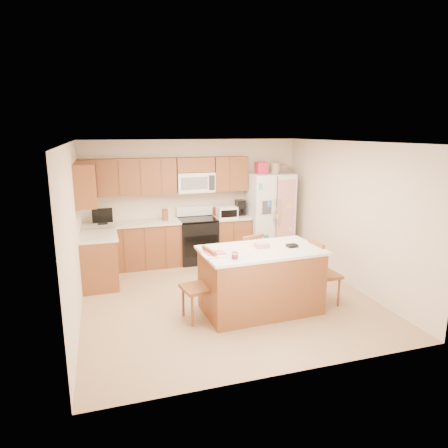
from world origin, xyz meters
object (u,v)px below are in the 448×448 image
object	(u,v)px
refrigerator	(269,214)
windsor_chair_right	(323,274)
stove	(197,239)
windsor_chair_left	(200,287)
island	(261,280)
windsor_chair_back	(247,265)

from	to	relation	value
refrigerator	windsor_chair_right	size ratio (longest dim) A/B	1.99
stove	windsor_chair_left	world-z (taller)	stove
island	stove	bearing A→B (deg)	97.91
island	windsor_chair_left	size ratio (longest dim) A/B	1.75
windsor_chair_back	stove	bearing A→B (deg)	102.52
refrigerator	windsor_chair_right	bearing A→B (deg)	-94.23
windsor_chair_back	windsor_chair_right	bearing A→B (deg)	-38.80
stove	refrigerator	world-z (taller)	refrigerator
windsor_chair_back	refrigerator	bearing A→B (deg)	56.92
refrigerator	island	world-z (taller)	refrigerator
island	windsor_chair_back	size ratio (longest dim) A/B	1.78
windsor_chair_back	windsor_chair_right	xyz separation A→B (m)	(0.97, -0.78, 0.00)
refrigerator	windsor_chair_right	world-z (taller)	refrigerator
windsor_chair_left	windsor_chair_back	distance (m)	1.23
stove	refrigerator	xyz separation A→B (m)	(1.57, -0.06, 0.45)
stove	windsor_chair_back	bearing A→B (deg)	-77.48
refrigerator	windsor_chair_left	xyz separation A→B (m)	(-2.16, -2.51, -0.43)
stove	windsor_chair_back	world-z (taller)	stove
refrigerator	windsor_chair_back	distance (m)	2.17
refrigerator	windsor_chair_left	world-z (taller)	refrigerator
refrigerator	windsor_chair_back	bearing A→B (deg)	-123.08
stove	windsor_chair_right	distance (m)	2.97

